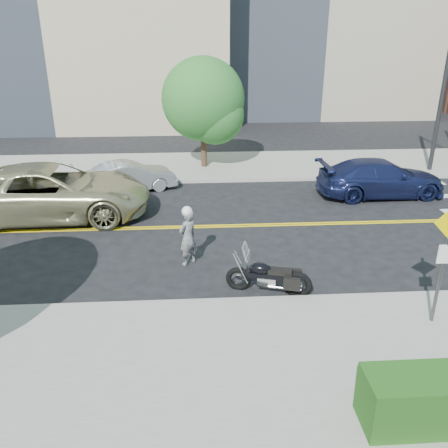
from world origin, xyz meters
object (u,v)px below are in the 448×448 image
pedestrian_sign (446,251)px  motorcycle (269,270)px  parked_car_blue (381,178)px  parked_car_silver (130,177)px  suv (52,192)px  motorcyclist (188,236)px

pedestrian_sign → motorcycle: pedestrian_sign is taller
motorcycle → parked_car_blue: 9.38m
parked_car_silver → suv: bearing=118.3°
pedestrian_sign → parked_car_silver: pedestrian_sign is taller
suv → parked_car_silver: size_ratio=1.82×
suv → parked_car_silver: 3.73m
parked_car_silver → parked_car_blue: bearing=-117.3°
motorcyclist → suv: (-4.95, 4.04, 0.07)m
motorcyclist → motorcycle: (2.12, -1.77, -0.24)m
pedestrian_sign → motorcyclist: 6.81m
suv → motorcycle: bearing=-132.1°
pedestrian_sign → parked_car_silver: (-8.23, 10.39, -1.33)m
pedestrian_sign → parked_car_blue: size_ratio=0.58×
motorcyclist → parked_car_silver: motorcyclist is taller
pedestrian_sign → motorcyclist: bearing=148.2°
motorcycle → suv: (-7.08, 5.81, 0.31)m
motorcyclist → motorcycle: size_ratio=0.83×
motorcyclist → suv: 6.39m
motorcycle → motorcyclist: bearing=155.8°
suv → parked_car_silver: bearing=-43.8°
pedestrian_sign → parked_car_blue: bearing=76.8°
motorcyclist → motorcycle: 2.77m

